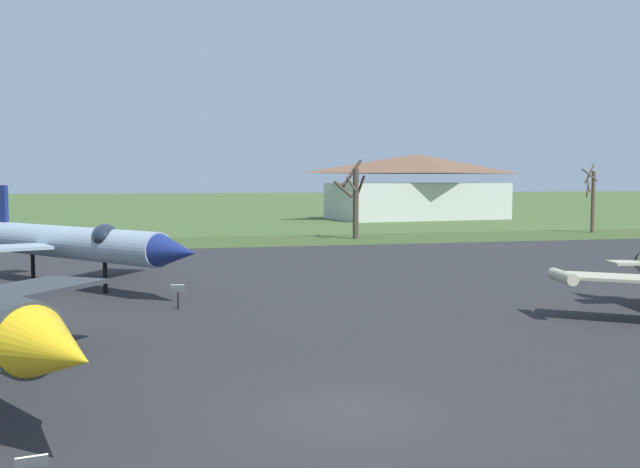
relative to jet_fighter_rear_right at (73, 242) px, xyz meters
The scene contains 8 objects.
ground_plane 24.35m from the jet_fighter_rear_right, 70.57° to the right, with size 600.00×600.00×0.00m, color #425B2D.
asphalt_apron 10.67m from the jet_fighter_rear_right, 39.11° to the right, with size 94.91×54.32×0.05m, color #28282B.
grass_verge_strip 27.91m from the jet_fighter_rear_right, 73.14° to the left, with size 154.91×12.00×0.06m, color #384F24.
jet_fighter_rear_right is the anchor object (origin of this frame).
info_placard_rear_right 9.12m from the jet_fighter_rear_right, 57.18° to the right, with size 0.62×0.35×1.14m.
bare_tree_left_of_center 35.48m from the jet_fighter_rear_right, 49.44° to the left, with size 2.90×3.18×7.60m.
bare_tree_center 57.50m from the jet_fighter_rear_right, 30.01° to the left, with size 1.78×2.15×7.24m.
visitor_building 73.45m from the jet_fighter_rear_right, 54.78° to the left, with size 26.60×15.56×9.31m.
Camera 1 is at (-4.81, -16.55, 5.63)m, focal length 41.18 mm.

